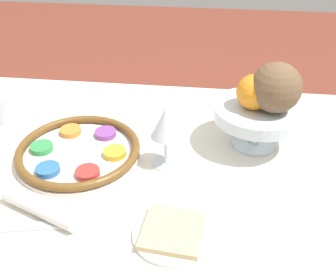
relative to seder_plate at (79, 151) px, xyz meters
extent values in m
cube|color=silver|center=(0.09, -0.01, -0.40)|extent=(1.52, 0.80, 0.77)
cylinder|color=silver|center=(0.00, 0.00, -0.01)|extent=(0.30, 0.30, 0.01)
torus|color=brown|center=(0.00, 0.00, 0.00)|extent=(0.30, 0.30, 0.02)
cylinder|color=gold|center=(0.09, 0.00, 0.00)|extent=(0.05, 0.05, 0.01)
cylinder|color=#844299|center=(0.05, 0.08, 0.00)|extent=(0.05, 0.05, 0.01)
cylinder|color=orange|center=(-0.05, 0.08, 0.00)|extent=(0.05, 0.05, 0.01)
cylinder|color=#33934C|center=(-0.09, 0.00, 0.00)|extent=(0.05, 0.05, 0.01)
cylinder|color=#2D6BB7|center=(-0.05, -0.08, 0.00)|extent=(0.05, 0.05, 0.01)
cylinder|color=red|center=(0.05, -0.08, 0.00)|extent=(0.05, 0.05, 0.01)
cylinder|color=silver|center=(0.21, -0.01, -0.01)|extent=(0.07, 0.07, 0.00)
cylinder|color=silver|center=(0.21, -0.01, 0.03)|extent=(0.01, 0.01, 0.07)
cone|color=silver|center=(0.21, -0.01, 0.10)|extent=(0.07, 0.07, 0.07)
cylinder|color=silver|center=(0.42, 0.10, -0.01)|extent=(0.11, 0.11, 0.01)
cylinder|color=silver|center=(0.42, 0.10, 0.03)|extent=(0.03, 0.03, 0.07)
cylinder|color=silver|center=(0.42, 0.10, 0.08)|extent=(0.21, 0.21, 0.03)
sphere|color=orange|center=(0.40, 0.09, 0.13)|extent=(0.08, 0.08, 0.08)
sphere|color=brown|center=(0.45, 0.09, 0.15)|extent=(0.12, 0.12, 0.12)
cylinder|color=silver|center=(0.25, -0.22, -0.01)|extent=(0.15, 0.15, 0.01)
cube|color=#D1B784|center=(0.25, -0.22, 0.00)|extent=(0.12, 0.12, 0.01)
cylinder|color=white|center=(-0.01, -0.20, 0.00)|extent=(0.18, 0.10, 0.04)
cylinder|color=silver|center=(-0.25, 0.14, 0.02)|extent=(0.07, 0.07, 0.07)
cube|color=silver|center=(-0.03, -0.24, -0.01)|extent=(0.16, 0.05, 0.01)
camera|label=1|loc=(0.30, -0.73, 0.56)|focal=42.00mm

